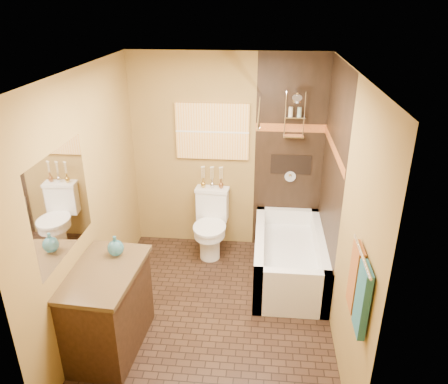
# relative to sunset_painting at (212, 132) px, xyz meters

# --- Properties ---
(floor) EXTENTS (3.00, 3.00, 0.00)m
(floor) POSITION_rel_sunset_painting_xyz_m (0.18, -1.48, -1.55)
(floor) COLOR black
(floor) RESTS_ON ground
(wall_left) EXTENTS (0.02, 3.00, 2.50)m
(wall_left) POSITION_rel_sunset_painting_xyz_m (-1.02, -1.48, -0.30)
(wall_left) COLOR olive
(wall_left) RESTS_ON floor
(wall_right) EXTENTS (0.02, 3.00, 2.50)m
(wall_right) POSITION_rel_sunset_painting_xyz_m (1.38, -1.48, -0.30)
(wall_right) COLOR olive
(wall_right) RESTS_ON floor
(wall_back) EXTENTS (2.40, 0.02, 2.50)m
(wall_back) POSITION_rel_sunset_painting_xyz_m (0.18, 0.02, -0.30)
(wall_back) COLOR olive
(wall_back) RESTS_ON floor
(wall_front) EXTENTS (2.40, 0.02, 2.50)m
(wall_front) POSITION_rel_sunset_painting_xyz_m (0.18, -2.98, -0.30)
(wall_front) COLOR olive
(wall_front) RESTS_ON floor
(ceiling) EXTENTS (3.00, 3.00, 0.00)m
(ceiling) POSITION_rel_sunset_painting_xyz_m (0.18, -1.48, 0.95)
(ceiling) COLOR silver
(ceiling) RESTS_ON wall_back
(alcove_tile_back) EXTENTS (0.85, 0.01, 2.50)m
(alcove_tile_back) POSITION_rel_sunset_painting_xyz_m (0.95, 0.01, -0.30)
(alcove_tile_back) COLOR black
(alcove_tile_back) RESTS_ON wall_back
(alcove_tile_right) EXTENTS (0.01, 1.50, 2.50)m
(alcove_tile_right) POSITION_rel_sunset_painting_xyz_m (1.37, -0.73, -0.30)
(alcove_tile_right) COLOR black
(alcove_tile_right) RESTS_ON wall_right
(mosaic_band_back) EXTENTS (0.85, 0.01, 0.10)m
(mosaic_band_back) POSITION_rel_sunset_painting_xyz_m (0.95, 0.00, 0.07)
(mosaic_band_back) COLOR #953B1B
(mosaic_band_back) RESTS_ON alcove_tile_back
(mosaic_band_right) EXTENTS (0.01, 1.50, 0.10)m
(mosaic_band_right) POSITION_rel_sunset_painting_xyz_m (1.36, -0.73, 0.07)
(mosaic_band_right) COLOR #953B1B
(mosaic_band_right) RESTS_ON alcove_tile_right
(alcove_niche) EXTENTS (0.50, 0.01, 0.25)m
(alcove_niche) POSITION_rel_sunset_painting_xyz_m (0.98, 0.01, -0.40)
(alcove_niche) COLOR black
(alcove_niche) RESTS_ON alcove_tile_back
(shower_fixtures) EXTENTS (0.24, 0.33, 1.16)m
(shower_fixtures) POSITION_rel_sunset_painting_xyz_m (0.98, -0.10, 0.12)
(shower_fixtures) COLOR silver
(shower_fixtures) RESTS_ON floor
(curtain_rod) EXTENTS (0.03, 1.55, 0.03)m
(curtain_rod) POSITION_rel_sunset_painting_xyz_m (0.58, -0.73, 0.47)
(curtain_rod) COLOR silver
(curtain_rod) RESTS_ON wall_back
(towel_bar) EXTENTS (0.02, 0.55, 0.02)m
(towel_bar) POSITION_rel_sunset_painting_xyz_m (1.33, -2.53, -0.10)
(towel_bar) COLOR silver
(towel_bar) RESTS_ON wall_right
(towel_teal) EXTENTS (0.05, 0.22, 0.52)m
(towel_teal) POSITION_rel_sunset_painting_xyz_m (1.34, -2.66, -0.37)
(towel_teal) COLOR navy
(towel_teal) RESTS_ON towel_bar
(towel_rust) EXTENTS (0.05, 0.22, 0.52)m
(towel_rust) POSITION_rel_sunset_painting_xyz_m (1.34, -2.40, -0.37)
(towel_rust) COLOR brown
(towel_rust) RESTS_ON towel_bar
(sunset_painting) EXTENTS (0.90, 0.04, 0.70)m
(sunset_painting) POSITION_rel_sunset_painting_xyz_m (0.00, 0.00, 0.00)
(sunset_painting) COLOR gold
(sunset_painting) RESTS_ON wall_back
(vanity_mirror) EXTENTS (0.01, 1.00, 0.90)m
(vanity_mirror) POSITION_rel_sunset_painting_xyz_m (-1.01, -2.03, -0.05)
(vanity_mirror) COLOR white
(vanity_mirror) RESTS_ON wall_left
(bathtub) EXTENTS (0.80, 1.50, 0.55)m
(bathtub) POSITION_rel_sunset_painting_xyz_m (0.98, -0.73, -1.33)
(bathtub) COLOR white
(bathtub) RESTS_ON floor
(toilet) EXTENTS (0.44, 0.64, 0.83)m
(toilet) POSITION_rel_sunset_painting_xyz_m (-0.00, -0.27, -1.13)
(toilet) COLOR white
(toilet) RESTS_ON floor
(vanity) EXTENTS (0.65, 1.00, 0.86)m
(vanity) POSITION_rel_sunset_painting_xyz_m (-0.75, -2.03, -1.12)
(vanity) COLOR black
(vanity) RESTS_ON floor
(teal_bottle) EXTENTS (0.20, 0.20, 0.24)m
(teal_bottle) POSITION_rel_sunset_painting_xyz_m (-0.70, -1.77, -0.59)
(teal_bottle) COLOR #286878
(teal_bottle) RESTS_ON vanity
(bud_vases) EXTENTS (0.29, 0.06, 0.28)m
(bud_vases) POSITION_rel_sunset_painting_xyz_m (0.00, -0.09, -0.56)
(bud_vases) COLOR gold
(bud_vases) RESTS_ON toilet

